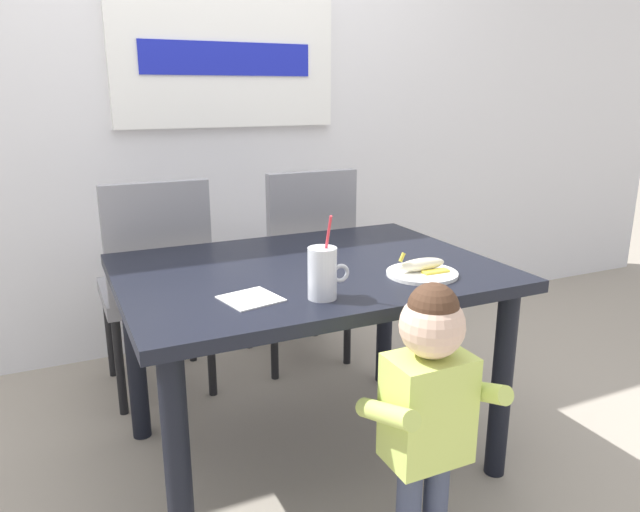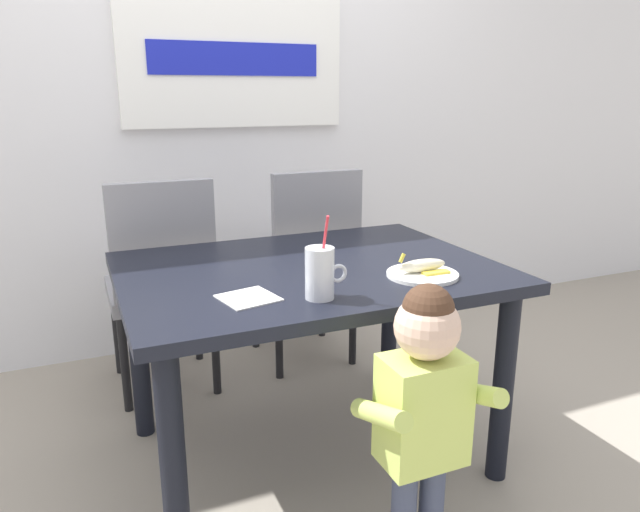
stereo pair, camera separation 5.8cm
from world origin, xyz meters
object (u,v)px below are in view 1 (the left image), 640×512
(milk_cup, at_px, (323,276))
(peeled_banana, at_px, (422,265))
(dining_chair_left, at_px, (157,277))
(toddler_standing, at_px, (428,396))
(paper_napkin, at_px, (251,299))
(dining_chair_right, at_px, (302,257))
(snack_plate, at_px, (422,273))
(dining_table, at_px, (308,295))

(milk_cup, relative_size, peeled_banana, 1.44)
(dining_chair_left, relative_size, toddler_standing, 1.15)
(milk_cup, xyz_separation_m, paper_napkin, (-0.19, 0.08, -0.06))
(dining_chair_right, height_order, snack_plate, dining_chair_right)
(milk_cup, relative_size, paper_napkin, 1.66)
(dining_chair_left, bearing_deg, peeled_banana, 127.03)
(dining_chair_right, relative_size, milk_cup, 3.86)
(dining_table, bearing_deg, peeled_banana, -38.35)
(toddler_standing, bearing_deg, paper_napkin, 132.71)
(dining_table, bearing_deg, dining_chair_right, 68.26)
(dining_table, bearing_deg, toddler_standing, -83.27)
(paper_napkin, bearing_deg, snack_plate, -1.57)
(toddler_standing, relative_size, paper_napkin, 5.59)
(snack_plate, bearing_deg, paper_napkin, 178.43)
(toddler_standing, bearing_deg, milk_cup, 118.12)
(dining_table, distance_m, milk_cup, 0.36)
(dining_chair_right, height_order, toddler_standing, dining_chair_right)
(dining_table, bearing_deg, paper_napkin, -140.69)
(dining_table, relative_size, dining_chair_right, 1.30)
(paper_napkin, bearing_deg, dining_chair_right, 59.07)
(dining_chair_right, distance_m, peeled_banana, 0.98)
(dining_chair_left, bearing_deg, milk_cup, 107.15)
(dining_chair_right, xyz_separation_m, milk_cup, (-0.38, -1.03, 0.25))
(toddler_standing, height_order, snack_plate, toddler_standing)
(dining_chair_left, bearing_deg, paper_napkin, 97.23)
(toddler_standing, relative_size, snack_plate, 3.64)
(paper_napkin, bearing_deg, dining_chair_left, 97.23)
(dining_table, height_order, toddler_standing, toddler_standing)
(peeled_banana, bearing_deg, toddler_standing, -121.00)
(dining_table, relative_size, peeled_banana, 7.25)
(paper_napkin, bearing_deg, dining_table, 39.31)
(dining_chair_right, bearing_deg, dining_chair_left, 2.37)
(dining_chair_left, distance_m, toddler_standing, 1.39)
(toddler_standing, relative_size, milk_cup, 3.37)
(toddler_standing, bearing_deg, dining_chair_left, 109.88)
(toddler_standing, height_order, paper_napkin, toddler_standing)
(milk_cup, distance_m, peeled_banana, 0.40)
(peeled_banana, bearing_deg, dining_chair_left, 127.03)
(milk_cup, bearing_deg, dining_chair_left, 107.15)
(toddler_standing, xyz_separation_m, peeled_banana, (0.23, 0.38, 0.23))
(snack_plate, bearing_deg, dining_chair_left, 126.51)
(dining_table, xyz_separation_m, peeled_banana, (0.30, -0.24, 0.13))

